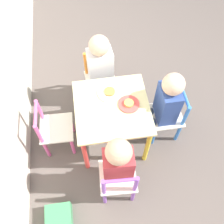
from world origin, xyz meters
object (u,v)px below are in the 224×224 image
object	(u,v)px
chair_pink	(54,129)
plate_front	(129,104)
kids_table	(112,113)
chair_orange	(100,79)
chair_purple	(118,180)
chair_blue	(168,115)
child_front	(165,103)
child_right	(101,68)
plate_right	(110,92)
child_left	(118,162)

from	to	relation	value
chair_pink	plate_front	bearing A→B (deg)	-89.69
kids_table	chair_pink	size ratio (longest dim) A/B	1.06
chair_orange	chair_purple	xyz separation A→B (m)	(-0.93, -0.01, 0.00)
kids_table	plate_front	world-z (taller)	plate_front
chair_blue	kids_table	bearing A→B (deg)	-90.00
child_front	plate_front	xyz separation A→B (m)	(-0.00, 0.28, 0.05)
chair_pink	child_right	distance (m)	0.62
chair_pink	plate_right	xyz separation A→B (m)	(0.11, -0.47, 0.25)
chair_orange	child_right	bearing A→B (deg)	-90.00
chair_blue	chair_purple	size ratio (longest dim) A/B	1.00
chair_orange	chair_purple	size ratio (longest dim) A/B	1.00
chair_purple	child_front	bearing A→B (deg)	-129.51
child_right	child_left	xyz separation A→B (m)	(-0.81, -0.01, -0.02)
child_right	child_front	size ratio (longest dim) A/B	1.02
kids_table	child_left	bearing A→B (deg)	176.93
chair_blue	child_right	distance (m)	0.68
chair_blue	chair_purple	world-z (taller)	same
chair_pink	child_left	world-z (taller)	child_left
chair_blue	child_right	xyz separation A→B (m)	(0.40, 0.50, 0.21)
chair_purple	plate_front	world-z (taller)	plate_front
kids_table	chair_orange	bearing A→B (deg)	4.70
kids_table	chair_blue	world-z (taller)	chair_blue
child_right	kids_table	bearing A→B (deg)	-90.00
child_left	plate_right	world-z (taller)	child_left
child_right	plate_front	size ratio (longest dim) A/B	4.98
chair_purple	chair_blue	bearing A→B (deg)	-133.19
child_right	child_front	world-z (taller)	child_right
child_front	plate_front	distance (m)	0.29
child_front	chair_purple	bearing A→B (deg)	-43.13
chair_pink	chair_blue	bearing A→B (deg)	-88.99
kids_table	chair_purple	xyz separation A→B (m)	(-0.47, 0.03, -0.16)
chair_purple	chair_pink	distance (m)	0.65
chair_orange	chair_blue	world-z (taller)	same
chair_orange	child_left	distance (m)	0.89
child_left	plate_front	world-z (taller)	child_left
child_front	chair_orange	bearing A→B (deg)	-136.57
kids_table	plate_front	distance (m)	0.15
child_right	plate_right	bearing A→B (deg)	-87.95
kids_table	chair_orange	size ratio (longest dim) A/B	1.06
plate_front	chair_orange	bearing A→B (deg)	19.21
chair_orange	child_front	xyz separation A→B (m)	(-0.46, -0.45, 0.20)
plate_right	plate_front	size ratio (longest dim) A/B	1.16
kids_table	chair_pink	xyz separation A→B (m)	(0.01, 0.47, -0.16)
chair_blue	child_front	bearing A→B (deg)	-90.00
chair_pink	plate_right	world-z (taller)	plate_right
chair_orange	chair_blue	bearing A→B (deg)	-47.07
kids_table	chair_blue	xyz separation A→B (m)	(0.00, -0.47, -0.16)
chair_orange	chair_blue	xyz separation A→B (m)	(-0.46, -0.51, 0.00)
child_right	child_front	xyz separation A→B (m)	(-0.40, -0.44, -0.01)
plate_right	child_right	bearing A→B (deg)	6.75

